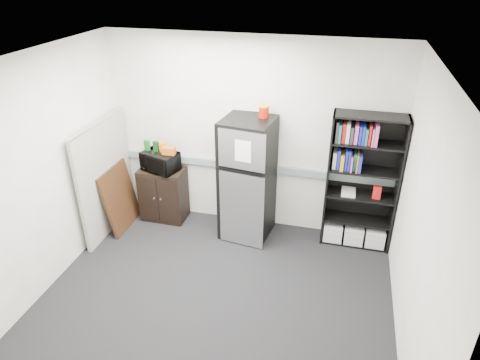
{
  "coord_description": "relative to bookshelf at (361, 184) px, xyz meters",
  "views": [
    {
      "loc": [
        1.21,
        -3.56,
        3.54
      ],
      "look_at": [
        0.07,
        0.9,
        1.12
      ],
      "focal_mm": 32.0,
      "sensor_mm": 36.0,
      "label": 1
    }
  ],
  "objects": [
    {
      "name": "refrigerator",
      "position": [
        -1.49,
        -0.14,
        -0.06
      ],
      "size": [
        0.72,
        0.75,
        1.71
      ],
      "rotation": [
        0.0,
        0.0,
        -0.13
      ],
      "color": "black",
      "rests_on": "floor"
    },
    {
      "name": "snack_bag",
      "position": [
        -2.63,
        -0.1,
        0.22
      ],
      "size": [
        0.18,
        0.11,
        0.1
      ],
      "primitive_type": "cube",
      "rotation": [
        0.0,
        0.0,
        0.04
      ],
      "color": "#BA5512",
      "rests_on": "microwave"
    },
    {
      "name": "snack_box_b",
      "position": [
        -2.84,
        -0.05,
        0.25
      ],
      "size": [
        0.07,
        0.05,
        0.15
      ],
      "primitive_type": "cube",
      "rotation": [
        0.0,
        0.0,
        0.04
      ],
      "color": "#0B3312",
      "rests_on": "microwave"
    },
    {
      "name": "wall_back",
      "position": [
        -1.53,
        0.18,
        0.44
      ],
      "size": [
        4.0,
        0.02,
        2.7
      ],
      "primitive_type": "cube",
      "color": "silver",
      "rests_on": "floor"
    },
    {
      "name": "floor",
      "position": [
        -1.53,
        -1.57,
        -0.91
      ],
      "size": [
        4.0,
        4.0,
        0.0
      ],
      "primitive_type": "plane",
      "color": "black",
      "rests_on": "ground"
    },
    {
      "name": "framed_poster",
      "position": [
        -3.3,
        -0.42,
        -0.45
      ],
      "size": [
        0.21,
        0.72,
        0.92
      ],
      "rotation": [
        0.0,
        -0.18,
        0.0
      ],
      "color": "black",
      "rests_on": "floor"
    },
    {
      "name": "electrical_raceway",
      "position": [
        -1.53,
        0.15,
        -0.01
      ],
      "size": [
        3.92,
        0.05,
        0.1
      ],
      "primitive_type": "cube",
      "color": "gray",
      "rests_on": "wall_back"
    },
    {
      "name": "cubicle_partition",
      "position": [
        -3.43,
        -0.49,
        -0.1
      ],
      "size": [
        0.06,
        1.3,
        1.62
      ],
      "color": "gray",
      "rests_on": "floor"
    },
    {
      "name": "snack_box_c",
      "position": [
        -2.74,
        -0.05,
        0.24
      ],
      "size": [
        0.07,
        0.05,
        0.14
      ],
      "primitive_type": "cube",
      "rotation": [
        0.0,
        0.0,
        -0.03
      ],
      "color": "orange",
      "rests_on": "microwave"
    },
    {
      "name": "bookshelf",
      "position": [
        0.0,
        0.0,
        0.0
      ],
      "size": [
        0.9,
        0.34,
        1.85
      ],
      "color": "black",
      "rests_on": "floor"
    },
    {
      "name": "cabinet",
      "position": [
        -2.78,
        -0.06,
        -0.51
      ],
      "size": [
        0.65,
        0.43,
        0.81
      ],
      "color": "black",
      "rests_on": "floor"
    },
    {
      "name": "coffee_can",
      "position": [
        -1.31,
        -0.02,
        0.89
      ],
      "size": [
        0.13,
        0.13,
        0.18
      ],
      "color": "#AA1807",
      "rests_on": "refrigerator"
    },
    {
      "name": "snack_box_a",
      "position": [
        -2.98,
        -0.05,
        0.25
      ],
      "size": [
        0.08,
        0.07,
        0.15
      ],
      "primitive_type": "cube",
      "rotation": [
        0.0,
        0.0,
        -0.33
      ],
      "color": "#1A5E1E",
      "rests_on": "microwave"
    },
    {
      "name": "wall_right",
      "position": [
        0.47,
        -1.57,
        0.44
      ],
      "size": [
        0.02,
        3.5,
        2.7
      ],
      "primitive_type": "cube",
      "color": "silver",
      "rests_on": "floor"
    },
    {
      "name": "ceiling",
      "position": [
        -1.53,
        -1.57,
        1.79
      ],
      "size": [
        4.0,
        3.5,
        0.02
      ],
      "primitive_type": "cube",
      "color": "white",
      "rests_on": "wall_back"
    },
    {
      "name": "wall_left",
      "position": [
        -3.53,
        -1.57,
        0.44
      ],
      "size": [
        0.02,
        3.5,
        2.7
      ],
      "primitive_type": "cube",
      "color": "silver",
      "rests_on": "floor"
    },
    {
      "name": "microwave",
      "position": [
        -2.78,
        -0.08,
        0.03
      ],
      "size": [
        0.57,
        0.47,
        0.28
      ],
      "primitive_type": "imported",
      "rotation": [
        0.0,
        0.0,
        -0.29
      ],
      "color": "black",
      "rests_on": "cabinet"
    },
    {
      "name": "wall_note",
      "position": [
        -1.88,
        0.18,
        0.64
      ],
      "size": [
        0.14,
        0.0,
        0.1
      ],
      "primitive_type": "cube",
      "color": "white",
      "rests_on": "wall_back"
    }
  ]
}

